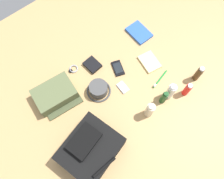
% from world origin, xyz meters
% --- Properties ---
extents(ground_plane, '(2.64, 2.02, 0.02)m').
position_xyz_m(ground_plane, '(0.00, 0.00, -0.01)').
color(ground_plane, tan).
rests_on(ground_plane, ground).
extents(backpack, '(0.38, 0.34, 0.16)m').
position_xyz_m(backpack, '(0.34, 0.21, 0.07)').
color(backpack, black).
rests_on(backpack, ground_plane).
extents(toiletry_pouch, '(0.28, 0.25, 0.09)m').
position_xyz_m(toiletry_pouch, '(0.31, -0.21, 0.04)').
color(toiletry_pouch, '#56603D').
rests_on(toiletry_pouch, ground_plane).
extents(bucket_hat, '(0.16, 0.16, 0.08)m').
position_xyz_m(bucket_hat, '(0.07, -0.06, 0.03)').
color(bucket_hat, '#464646').
rests_on(bucket_hat, ground_plane).
extents(cologne_bottle, '(0.04, 0.04, 0.14)m').
position_xyz_m(cologne_bottle, '(-0.50, 0.29, 0.07)').
color(cologne_bottle, '#473319').
rests_on(cologne_bottle, ground_plane).
extents(sunscreen_spray, '(0.04, 0.04, 0.13)m').
position_xyz_m(sunscreen_spray, '(-0.37, 0.32, 0.06)').
color(sunscreen_spray, red).
rests_on(sunscreen_spray, ground_plane).
extents(toothpaste_tube, '(0.05, 0.05, 0.16)m').
position_xyz_m(toothpaste_tube, '(-0.27, 0.26, 0.08)').
color(toothpaste_tube, white).
rests_on(toothpaste_tube, ground_plane).
extents(shampoo_bottle, '(0.04, 0.04, 0.13)m').
position_xyz_m(shampoo_bottle, '(-0.21, 0.26, 0.06)').
color(shampoo_bottle, '#19471E').
rests_on(shampoo_bottle, ground_plane).
extents(lotion_bottle, '(0.05, 0.05, 0.15)m').
position_xyz_m(lotion_bottle, '(-0.08, 0.27, 0.07)').
color(lotion_bottle, beige).
rests_on(lotion_bottle, ground_plane).
extents(paperback_novel, '(0.13, 0.18, 0.02)m').
position_xyz_m(paperback_novel, '(-0.46, -0.23, 0.01)').
color(paperback_novel, blue).
rests_on(paperback_novel, ground_plane).
extents(cell_phone, '(0.10, 0.13, 0.01)m').
position_xyz_m(cell_phone, '(-0.14, -0.11, 0.01)').
color(cell_phone, black).
rests_on(cell_phone, ground_plane).
extents(media_player, '(0.06, 0.09, 0.01)m').
position_xyz_m(media_player, '(-0.08, 0.02, 0.01)').
color(media_player, '#B7B7BC').
rests_on(media_player, ground_plane).
extents(wristwatch, '(0.07, 0.06, 0.01)m').
position_xyz_m(wristwatch, '(0.10, -0.30, 0.01)').
color(wristwatch, '#99999E').
rests_on(wristwatch, ground_plane).
extents(toothbrush, '(0.16, 0.04, 0.02)m').
position_xyz_m(toothbrush, '(-0.30, 0.15, 0.01)').
color(toothbrush, '#198C33').
rests_on(toothbrush, ground_plane).
extents(wallet, '(0.10, 0.12, 0.02)m').
position_xyz_m(wallet, '(-0.02, -0.24, 0.01)').
color(wallet, black).
rests_on(wallet, ground_plane).
extents(notepad, '(0.14, 0.17, 0.02)m').
position_xyz_m(notepad, '(-0.35, -0.00, 0.01)').
color(notepad, beige).
rests_on(notepad, ground_plane).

